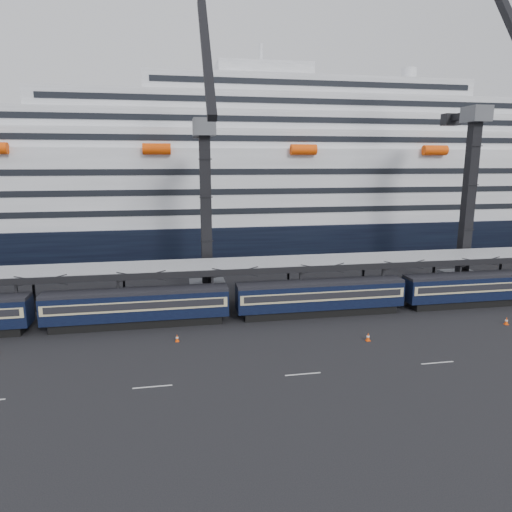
% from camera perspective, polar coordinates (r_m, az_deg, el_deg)
% --- Properties ---
extents(ground, '(260.00, 260.00, 0.00)m').
position_cam_1_polar(ground, '(47.37, 21.24, -10.15)').
color(ground, black).
rests_on(ground, ground).
extents(train, '(133.05, 3.00, 4.05)m').
position_cam_1_polar(train, '(53.08, 11.49, -4.71)').
color(train, black).
rests_on(train, ground).
extents(canopy, '(130.00, 6.25, 5.53)m').
position_cam_1_polar(canopy, '(57.72, 14.45, -0.41)').
color(canopy, gray).
rests_on(canopy, ground).
extents(cruise_ship, '(214.09, 28.84, 34.00)m').
position_cam_1_polar(cruise_ship, '(86.39, 5.14, 8.57)').
color(cruise_ship, black).
rests_on(cruise_ship, ground).
extents(crane_dark_near, '(4.50, 17.75, 35.08)m').
position_cam_1_polar(crane_dark_near, '(56.16, -6.27, 6.46)').
color(crane_dark_near, '#505458').
rests_on(crane_dark_near, ground).
extents(crane_dark_mid, '(4.50, 18.24, 39.64)m').
position_cam_1_polar(crane_dark_mid, '(67.29, 25.31, 7.50)').
color(crane_dark_mid, '#505458').
rests_on(crane_dark_mid, ground).
extents(traffic_cone_c, '(0.37, 0.37, 0.73)m').
position_cam_1_polar(traffic_cone_c, '(45.22, -9.84, -10.05)').
color(traffic_cone_c, '#FF4C08').
rests_on(traffic_cone_c, ground).
extents(traffic_cone_d, '(0.42, 0.42, 0.84)m').
position_cam_1_polar(traffic_cone_d, '(46.01, 13.83, -9.77)').
color(traffic_cone_d, '#FF4C08').
rests_on(traffic_cone_d, ground).
extents(traffic_cone_e, '(0.42, 0.42, 0.84)m').
position_cam_1_polar(traffic_cone_e, '(55.73, 28.82, -7.10)').
color(traffic_cone_e, '#FF4C08').
rests_on(traffic_cone_e, ground).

